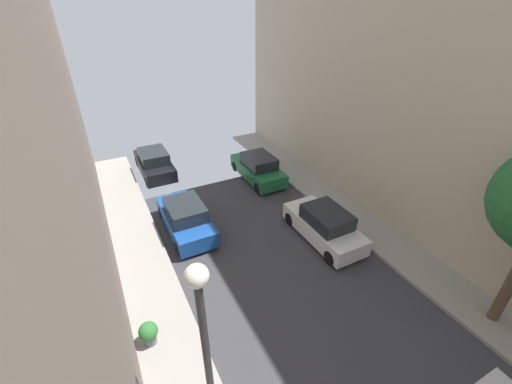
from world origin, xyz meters
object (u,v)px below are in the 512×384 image
at_px(potted_plant_2, 149,333).
at_px(parked_car_right_4, 258,168).
at_px(parked_car_left_2, 186,218).
at_px(parked_car_right_3, 324,225).
at_px(parked_car_left_3, 154,163).
at_px(lamp_post, 205,341).

bearing_deg(potted_plant_2, parked_car_right_4, 45.43).
height_order(parked_car_left_2, potted_plant_2, parked_car_left_2).
relative_size(parked_car_left_2, parked_car_right_3, 1.00).
distance_m(parked_car_left_3, lamp_post, 15.67).
xyz_separation_m(parked_car_right_3, lamp_post, (-7.30, -5.22, 3.15)).
height_order(parked_car_left_3, parked_car_right_4, same).
bearing_deg(parked_car_right_4, parked_car_left_2, -150.82).
xyz_separation_m(parked_car_left_2, lamp_post, (-1.90, -8.67, 3.15)).
xyz_separation_m(parked_car_left_3, lamp_post, (-1.90, -15.24, 3.15)).
bearing_deg(parked_car_right_3, lamp_post, -144.44).
xyz_separation_m(parked_car_left_3, parked_car_right_3, (5.40, -10.02, 0.00)).
bearing_deg(parked_car_right_3, potted_plant_2, -167.09).
relative_size(parked_car_right_3, lamp_post, 0.74).
bearing_deg(parked_car_left_3, parked_car_right_3, -61.67).
bearing_deg(potted_plant_2, parked_car_left_2, 62.08).
height_order(parked_car_right_4, lamp_post, lamp_post).
height_order(parked_car_right_3, parked_car_right_4, same).
bearing_deg(parked_car_left_2, potted_plant_2, -117.92).
bearing_deg(parked_car_left_2, parked_car_right_4, 29.18).
relative_size(parked_car_right_3, potted_plant_2, 5.01).
height_order(parked_car_left_3, lamp_post, lamp_post).
distance_m(parked_car_left_2, potted_plant_2, 6.04).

